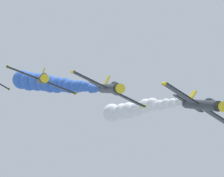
# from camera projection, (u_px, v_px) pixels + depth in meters

# --- Properties ---
(airplane_left_inner) EXTENTS (8.36, 10.35, 5.26)m
(airplane_left_inner) POSITION_uv_depth(u_px,v_px,m) (202.00, 105.00, 52.54)
(airplane_left_inner) COLOR #23282D
(smoke_trail_left_inner) EXTENTS (6.83, 18.73, 4.05)m
(smoke_trail_left_inner) POSITION_uv_depth(u_px,v_px,m) (130.00, 110.00, 71.03)
(smoke_trail_left_inner) COLOR white
(airplane_right_inner) EXTENTS (8.77, 10.35, 4.47)m
(airplane_right_inner) POSITION_uv_depth(u_px,v_px,m) (110.00, 88.00, 55.79)
(airplane_right_inner) COLOR #23282D
(smoke_trail_right_inner) EXTENTS (11.38, 28.76, 4.04)m
(smoke_trail_right_inner) POSITION_uv_depth(u_px,v_px,m) (43.00, 83.00, 81.41)
(smoke_trail_right_inner) COLOR blue
(airplane_left_outer) EXTENTS (9.03, 10.35, 3.84)m
(airplane_left_outer) POSITION_uv_depth(u_px,v_px,m) (42.00, 79.00, 61.36)
(airplane_left_outer) COLOR #23282D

